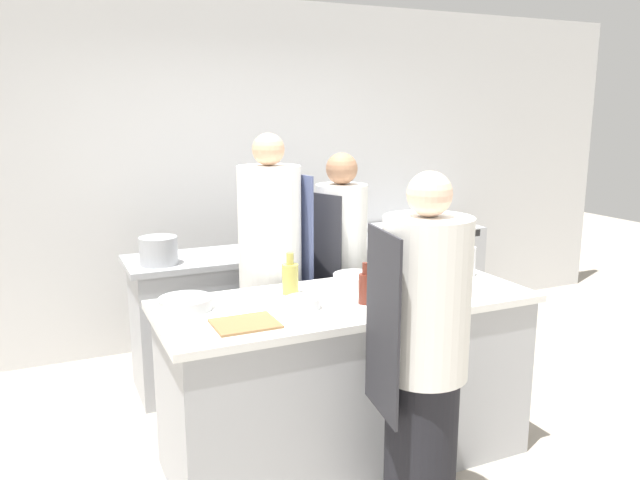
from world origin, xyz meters
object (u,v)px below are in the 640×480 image
(chef_at_stove, at_px, (271,279))
(bottle_wine, at_px, (365,287))
(chef_at_prep_near, at_px, (423,361))
(bottle_cooking_oil, at_px, (422,277))
(bowl_wooden_salad, at_px, (355,281))
(stockpot, at_px, (159,251))
(bowl_prep_small, at_px, (303,303))
(bottle_sauce, at_px, (455,257))
(cup, at_px, (422,271))
(bowl_ceramic_blue, at_px, (442,282))
(oven_range, at_px, (419,275))
(bowl_mixing_large, at_px, (186,303))
(chef_at_pass_far, at_px, (341,277))
(bottle_olive_oil, at_px, (290,278))
(bottle_vinegar, at_px, (469,260))

(chef_at_stove, relative_size, bottle_wine, 8.18)
(chef_at_prep_near, height_order, bottle_cooking_oil, chef_at_prep_near)
(bottle_wine, height_order, bowl_wooden_salad, bottle_wine)
(bottle_wine, height_order, bottle_cooking_oil, bottle_cooking_oil)
(stockpot, bearing_deg, bottle_wine, -57.71)
(bowl_prep_small, distance_m, stockpot, 1.33)
(bottle_sauce, relative_size, cup, 3.57)
(chef_at_prep_near, distance_m, bowl_ceramic_blue, 0.84)
(cup, bearing_deg, bottle_wine, -151.07)
(bottle_sauce, bearing_deg, oven_range, 62.76)
(chef_at_prep_near, relative_size, bowl_prep_small, 9.23)
(chef_at_stove, bearing_deg, bottle_sauce, 51.28)
(bowl_mixing_large, relative_size, bowl_wooden_salad, 1.09)
(chef_at_stove, height_order, chef_at_pass_far, chef_at_stove)
(bowl_ceramic_blue, xyz_separation_m, cup, (0.03, 0.24, -0.00))
(bottle_olive_oil, bearing_deg, bottle_sauce, -3.01)
(bottle_wine, xyz_separation_m, stockpot, (-0.82, 1.29, 0.00))
(bottle_olive_oil, xyz_separation_m, bowl_mixing_large, (-0.58, -0.03, -0.06))
(bottle_vinegar, bearing_deg, bottle_sauce, 150.38)
(bottle_sauce, bearing_deg, stockpot, 147.01)
(bottle_olive_oil, distance_m, cup, 0.85)
(cup, bearing_deg, bowl_prep_small, -164.43)
(chef_at_prep_near, distance_m, bowl_prep_small, 0.71)
(chef_at_prep_near, height_order, bowl_ceramic_blue, chef_at_prep_near)
(chef_at_stove, height_order, bowl_ceramic_blue, chef_at_stove)
(bottle_olive_oil, xyz_separation_m, bottle_cooking_oil, (0.65, -0.30, 0.00))
(bottle_wine, height_order, bowl_mixing_large, bottle_wine)
(bowl_mixing_large, bearing_deg, bottle_sauce, -0.94)
(chef_at_pass_far, relative_size, bowl_mixing_large, 6.11)
(bottle_wine, xyz_separation_m, bowl_wooden_salad, (0.09, 0.29, -0.05))
(bottle_sauce, distance_m, bowl_mixing_large, 1.64)
(bowl_ceramic_blue, height_order, stockpot, stockpot)
(bottle_olive_oil, bearing_deg, bottle_wine, -48.21)
(bowl_wooden_salad, bearing_deg, chef_at_stove, 122.18)
(chef_at_stove, height_order, bottle_sauce, chef_at_stove)
(bowl_mixing_large, relative_size, bowl_prep_small, 1.49)
(bowl_prep_small, distance_m, cup, 0.92)
(oven_range, xyz_separation_m, bottle_vinegar, (-0.76, -1.67, 0.59))
(bowl_mixing_large, height_order, bowl_prep_small, bowl_mixing_large)
(bottle_cooking_oil, relative_size, stockpot, 0.99)
(bowl_mixing_large, distance_m, bowl_ceramic_blue, 1.42)
(chef_at_pass_far, height_order, bowl_wooden_salad, chef_at_pass_far)
(bowl_prep_small, bearing_deg, bottle_vinegar, 7.81)
(chef_at_prep_near, xyz_separation_m, bottle_cooking_oil, (0.37, 0.58, 0.20))
(oven_range, xyz_separation_m, bottle_sauce, (-0.84, -1.63, 0.60))
(chef_at_stove, relative_size, bottle_sauce, 6.33)
(bottle_cooking_oil, height_order, bowl_prep_small, bottle_cooking_oil)
(chef_at_prep_near, bearing_deg, bowl_ceramic_blue, -32.02)
(bowl_ceramic_blue, bearing_deg, bottle_cooking_oil, -164.49)
(bottle_cooking_oil, bearing_deg, bottle_vinegar, 23.11)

